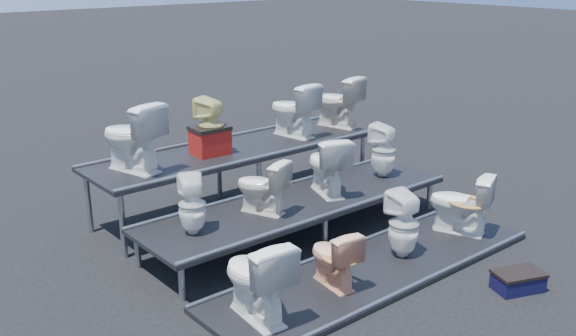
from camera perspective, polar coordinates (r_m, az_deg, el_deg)
ground at (r=8.16m, az=0.97°, el=-5.99°), size 80.00×80.00×0.00m
tier_front at (r=7.31m, az=7.71°, el=-8.90°), size 4.20×1.20×0.06m
tier_mid at (r=8.07m, az=0.98°, el=-4.49°), size 4.20×1.20×0.46m
tier_back at (r=8.96m, az=-4.44°, el=-0.85°), size 4.20×1.20×0.86m
toilet_0 at (r=6.11m, az=-2.86°, el=-9.72°), size 0.54×0.86×0.84m
toilet_1 at (r=6.74m, az=4.08°, el=-7.89°), size 0.44×0.67×0.64m
toilet_2 at (r=7.45m, az=10.26°, el=-4.93°), size 0.39×0.40×0.78m
toilet_3 at (r=8.25m, az=15.07°, el=-3.03°), size 0.68×0.86×0.77m
toilet_4 at (r=7.03m, az=-8.52°, el=-3.25°), size 0.40×0.40×0.67m
toilet_5 at (r=7.53m, az=-2.33°, el=-1.65°), size 0.58×0.73×0.65m
toilet_6 at (r=8.15m, az=3.49°, el=0.30°), size 0.66×0.85×0.76m
toilet_7 at (r=8.89m, az=8.50°, el=1.56°), size 0.40×0.41×0.74m
toilet_8 at (r=7.96m, az=-13.75°, el=2.72°), size 0.69×0.94×0.86m
toilet_9 at (r=8.51m, az=-6.85°, el=3.74°), size 0.45×0.46×0.76m
toilet_10 at (r=9.32m, az=0.46°, el=5.22°), size 0.54×0.82×0.79m
toilet_11 at (r=9.91m, az=4.41°, el=5.93°), size 0.60×0.85×0.79m
red_crate at (r=8.55m, az=-6.94°, el=2.31°), size 0.47×0.39×0.33m
step_stool at (r=7.26m, az=19.76°, el=-9.53°), size 0.57×0.46×0.18m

